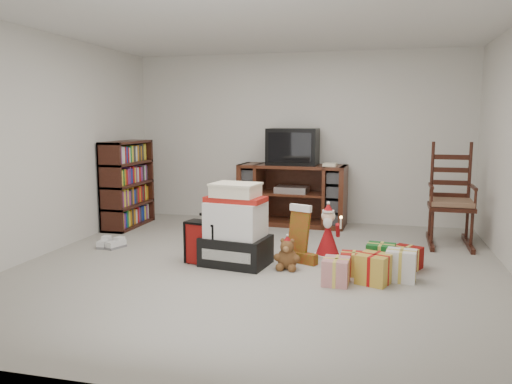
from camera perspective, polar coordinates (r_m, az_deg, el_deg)
room at (r=5.05m, az=0.41°, el=5.14°), size 5.01×5.01×2.51m
tv_stand at (r=7.29m, az=4.17°, el=-0.30°), size 1.57×0.63×0.88m
bookshelf at (r=7.36m, az=-14.45°, el=0.72°), size 0.33×1.00×1.23m
rocking_chair at (r=6.59m, az=21.30°, el=-1.74°), size 0.55×0.88×1.30m
gift_pile at (r=5.27m, az=-2.32°, el=-4.37°), size 0.74×0.59×0.85m
red_suitcase at (r=5.35m, az=-6.01°, el=-5.75°), size 0.38×0.26×0.54m
stocking at (r=5.42m, az=4.93°, el=-4.66°), size 0.32×0.23×0.63m
teddy_bear at (r=5.17m, az=3.60°, el=-7.28°), size 0.21×0.19×0.32m
santa_figurine at (r=5.62m, az=8.21°, el=-5.06°), size 0.30×0.28×0.62m
mrs_claus_figurine at (r=6.02m, az=-4.81°, el=-4.04°), size 0.31×0.29×0.63m
sneaker_pair at (r=6.28m, az=-16.32°, el=-5.72°), size 0.32×0.27×0.09m
gift_cluster at (r=5.05m, az=13.53°, el=-7.99°), size 0.76×1.06×0.26m
crt_television at (r=7.21m, az=4.24°, el=5.20°), size 0.71×0.52×0.52m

